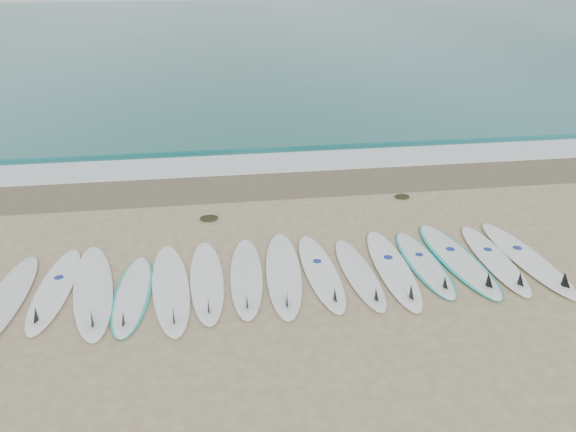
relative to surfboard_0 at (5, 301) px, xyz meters
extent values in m
plane|color=tan|center=(4.24, 0.11, -0.06)|extent=(120.00, 120.00, 0.00)
cube|color=#206465|center=(4.24, 32.61, -0.04)|extent=(120.00, 55.00, 0.03)
cube|color=brown|center=(4.24, 4.21, -0.05)|extent=(120.00, 1.80, 0.01)
cube|color=silver|center=(4.24, 5.61, -0.04)|extent=(120.00, 1.40, 0.04)
cube|color=#206465|center=(4.24, 7.11, -0.01)|extent=(120.00, 1.00, 0.10)
ellipsoid|color=white|center=(0.00, 0.08, -0.01)|extent=(0.62, 2.65, 0.09)
ellipsoid|color=white|center=(0.66, 0.30, -0.01)|extent=(0.62, 2.55, 0.08)
cone|color=black|center=(0.62, -0.63, 0.13)|extent=(0.22, 0.28, 0.27)
cylinder|color=navy|center=(0.67, 0.54, 0.03)|extent=(0.15, 0.15, 0.01)
ellipsoid|color=white|center=(1.25, 0.19, -0.01)|extent=(1.06, 2.93, 0.09)
cone|color=black|center=(1.42, -0.85, 0.16)|extent=(0.29, 0.34, 0.31)
ellipsoid|color=white|center=(1.87, -0.03, -0.02)|extent=(0.55, 2.30, 0.07)
ellipsoid|color=#1AC1B7|center=(1.87, -0.03, -0.02)|extent=(0.63, 2.32, 0.05)
cone|color=black|center=(1.84, -0.87, 0.12)|extent=(0.20, 0.25, 0.24)
ellipsoid|color=white|center=(2.44, 0.08, -0.01)|extent=(0.83, 2.79, 0.09)
cone|color=black|center=(2.53, -0.92, 0.15)|extent=(0.26, 0.31, 0.29)
ellipsoid|color=white|center=(3.00, 0.21, -0.01)|extent=(0.60, 2.59, 0.08)
cone|color=black|center=(3.02, -0.73, 0.14)|extent=(0.22, 0.28, 0.28)
ellipsoid|color=white|center=(3.64, 0.25, -0.01)|extent=(0.67, 2.57, 0.08)
cone|color=black|center=(3.59, -0.68, 0.13)|extent=(0.23, 0.28, 0.27)
ellipsoid|color=white|center=(4.25, 0.27, -0.01)|extent=(0.80, 2.81, 0.09)
cone|color=black|center=(4.17, -0.74, 0.15)|extent=(0.26, 0.31, 0.30)
ellipsoid|color=white|center=(4.86, 0.22, -0.01)|extent=(0.62, 2.56, 0.08)
cone|color=black|center=(4.89, -0.71, 0.13)|extent=(0.22, 0.28, 0.27)
cylinder|color=navy|center=(4.85, 0.46, 0.03)|extent=(0.15, 0.15, 0.01)
ellipsoid|color=white|center=(5.47, 0.07, -0.02)|extent=(0.58, 2.35, 0.08)
cone|color=black|center=(5.51, -0.78, 0.12)|extent=(0.21, 0.26, 0.25)
ellipsoid|color=white|center=(6.07, 0.15, -0.01)|extent=(0.64, 2.69, 0.09)
cone|color=black|center=(6.03, -0.82, 0.14)|extent=(0.24, 0.29, 0.29)
cylinder|color=navy|center=(6.07, 0.41, 0.03)|extent=(0.16, 0.16, 0.01)
ellipsoid|color=white|center=(6.64, 0.23, -0.02)|extent=(0.52, 2.31, 0.07)
ellipsoid|color=#1AC1B7|center=(6.64, 0.23, -0.02)|extent=(0.60, 2.33, 0.05)
cone|color=black|center=(6.66, -0.61, 0.12)|extent=(0.20, 0.25, 0.24)
cylinder|color=navy|center=(6.64, 0.45, 0.02)|extent=(0.13, 0.13, 0.01)
ellipsoid|color=white|center=(7.26, 0.28, -0.01)|extent=(0.75, 2.70, 0.09)
ellipsoid|color=#1AC1B7|center=(7.26, 0.28, -0.02)|extent=(0.84, 2.73, 0.06)
cone|color=black|center=(7.33, -0.69, 0.14)|extent=(0.25, 0.30, 0.28)
cylinder|color=navy|center=(7.24, 0.54, 0.03)|extent=(0.16, 0.16, 0.01)
ellipsoid|color=white|center=(7.88, 0.21, -0.02)|extent=(0.60, 2.50, 0.08)
cone|color=black|center=(7.85, -0.70, 0.13)|extent=(0.22, 0.27, 0.27)
cylinder|color=navy|center=(7.89, 0.44, 0.03)|extent=(0.15, 0.15, 0.01)
ellipsoid|color=white|center=(8.44, 0.14, -0.01)|extent=(0.74, 2.77, 0.09)
cone|color=black|center=(8.50, -0.85, 0.15)|extent=(0.25, 0.31, 0.29)
cylinder|color=navy|center=(8.42, 0.41, 0.03)|extent=(0.17, 0.17, 0.01)
ellipsoid|color=black|center=(3.08, 2.54, -0.02)|extent=(0.36, 0.28, 0.07)
ellipsoid|color=black|center=(7.22, 3.06, -0.03)|extent=(0.32, 0.25, 0.06)
camera|label=1|loc=(3.19, -7.60, 4.71)|focal=35.00mm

